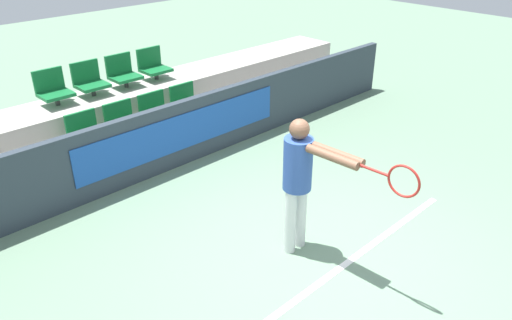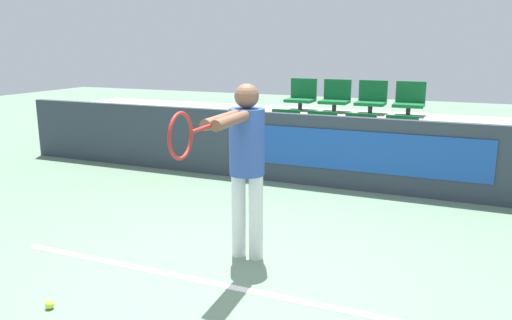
{
  "view_description": "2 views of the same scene",
  "coord_description": "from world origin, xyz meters",
  "px_view_note": "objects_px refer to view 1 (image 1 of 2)",
  "views": [
    {
      "loc": [
        -3.62,
        -2.67,
        3.57
      ],
      "look_at": [
        0.21,
        1.31,
        0.71
      ],
      "focal_mm": 35.0,
      "sensor_mm": 36.0,
      "label": 1
    },
    {
      "loc": [
        1.73,
        -3.56,
        1.94
      ],
      "look_at": [
        -0.32,
        1.24,
        0.73
      ],
      "focal_mm": 35.0,
      "sensor_mm": 36.0,
      "label": 2
    }
  ],
  "objects_px": {
    "stadium_chair_2": "(156,112)",
    "stadium_chair_5": "(90,81)",
    "stadium_chair_4": "(53,89)",
    "stadium_chair_3": "(186,102)",
    "stadium_chair_1": "(123,122)",
    "stadium_chair_6": "(123,73)",
    "stadium_chair_0": "(86,133)",
    "stadium_chair_7": "(153,65)",
    "tennis_player": "(303,175)"
  },
  "relations": [
    {
      "from": "stadium_chair_2",
      "to": "stadium_chair_5",
      "type": "bearing_deg",
      "value": 123.34
    },
    {
      "from": "stadium_chair_4",
      "to": "stadium_chair_3",
      "type": "bearing_deg",
      "value": -26.87
    },
    {
      "from": "stadium_chair_1",
      "to": "stadium_chair_4",
      "type": "xyz_separation_m",
      "value": [
        -0.59,
        0.89,
        0.43
      ]
    },
    {
      "from": "stadium_chair_6",
      "to": "stadium_chair_0",
      "type": "bearing_deg",
      "value": -142.77
    },
    {
      "from": "stadium_chair_2",
      "to": "stadium_chair_6",
      "type": "relative_size",
      "value": 1.0
    },
    {
      "from": "stadium_chair_1",
      "to": "stadium_chair_5",
      "type": "bearing_deg",
      "value": 90.0
    },
    {
      "from": "stadium_chair_7",
      "to": "stadium_chair_0",
      "type": "bearing_deg",
      "value": -153.13
    },
    {
      "from": "stadium_chair_0",
      "to": "stadium_chair_4",
      "type": "bearing_deg",
      "value": 90.0
    },
    {
      "from": "stadium_chair_3",
      "to": "stadium_chair_4",
      "type": "xyz_separation_m",
      "value": [
        -1.77,
        0.89,
        0.43
      ]
    },
    {
      "from": "stadium_chair_2",
      "to": "stadium_chair_7",
      "type": "height_order",
      "value": "stadium_chair_7"
    },
    {
      "from": "stadium_chair_3",
      "to": "stadium_chair_6",
      "type": "relative_size",
      "value": 1.0
    },
    {
      "from": "stadium_chair_4",
      "to": "stadium_chair_0",
      "type": "bearing_deg",
      "value": -90.0
    },
    {
      "from": "stadium_chair_2",
      "to": "tennis_player",
      "type": "distance_m",
      "value": 3.36
    },
    {
      "from": "stadium_chair_0",
      "to": "stadium_chair_7",
      "type": "distance_m",
      "value": 2.03
    },
    {
      "from": "stadium_chair_7",
      "to": "stadium_chair_4",
      "type": "bearing_deg",
      "value": 180.0
    },
    {
      "from": "stadium_chair_2",
      "to": "stadium_chair_7",
      "type": "distance_m",
      "value": 1.15
    },
    {
      "from": "stadium_chair_3",
      "to": "tennis_player",
      "type": "bearing_deg",
      "value": -105.53
    },
    {
      "from": "stadium_chair_0",
      "to": "tennis_player",
      "type": "height_order",
      "value": "tennis_player"
    },
    {
      "from": "stadium_chair_7",
      "to": "tennis_player",
      "type": "bearing_deg",
      "value": -102.35
    },
    {
      "from": "stadium_chair_1",
      "to": "stadium_chair_4",
      "type": "relative_size",
      "value": 1.0
    },
    {
      "from": "stadium_chair_2",
      "to": "tennis_player",
      "type": "xyz_separation_m",
      "value": [
        -0.34,
        -3.33,
        0.33
      ]
    },
    {
      "from": "stadium_chair_0",
      "to": "stadium_chair_5",
      "type": "relative_size",
      "value": 1.0
    },
    {
      "from": "stadium_chair_1",
      "to": "tennis_player",
      "type": "bearing_deg",
      "value": -85.65
    },
    {
      "from": "stadium_chair_2",
      "to": "stadium_chair_3",
      "type": "xyz_separation_m",
      "value": [
        0.59,
        0.0,
        0.0
      ]
    },
    {
      "from": "stadium_chair_1",
      "to": "stadium_chair_7",
      "type": "relative_size",
      "value": 1.0
    },
    {
      "from": "stadium_chair_2",
      "to": "stadium_chair_4",
      "type": "distance_m",
      "value": 1.54
    },
    {
      "from": "stadium_chair_1",
      "to": "stadium_chair_2",
      "type": "distance_m",
      "value": 0.59
    },
    {
      "from": "stadium_chair_6",
      "to": "stadium_chair_7",
      "type": "xyz_separation_m",
      "value": [
        0.59,
        0.0,
        0.0
      ]
    },
    {
      "from": "stadium_chair_4",
      "to": "stadium_chair_6",
      "type": "distance_m",
      "value": 1.18
    },
    {
      "from": "stadium_chair_1",
      "to": "stadium_chair_5",
      "type": "height_order",
      "value": "stadium_chair_5"
    },
    {
      "from": "stadium_chair_0",
      "to": "stadium_chair_3",
      "type": "relative_size",
      "value": 1.0
    },
    {
      "from": "stadium_chair_2",
      "to": "stadium_chair_6",
      "type": "distance_m",
      "value": 0.99
    },
    {
      "from": "stadium_chair_5",
      "to": "stadium_chair_6",
      "type": "xyz_separation_m",
      "value": [
        0.59,
        0.0,
        0.0
      ]
    },
    {
      "from": "stadium_chair_0",
      "to": "stadium_chair_4",
      "type": "distance_m",
      "value": 0.99
    },
    {
      "from": "stadium_chair_4",
      "to": "tennis_player",
      "type": "relative_size",
      "value": 0.32
    },
    {
      "from": "stadium_chair_6",
      "to": "stadium_chair_1",
      "type": "bearing_deg",
      "value": -123.34
    },
    {
      "from": "stadium_chair_1",
      "to": "tennis_player",
      "type": "xyz_separation_m",
      "value": [
        0.25,
        -3.33,
        0.33
      ]
    },
    {
      "from": "stadium_chair_1",
      "to": "stadium_chair_3",
      "type": "xyz_separation_m",
      "value": [
        1.18,
        0.0,
        0.0
      ]
    },
    {
      "from": "stadium_chair_1",
      "to": "stadium_chair_4",
      "type": "height_order",
      "value": "stadium_chair_4"
    },
    {
      "from": "stadium_chair_0",
      "to": "stadium_chair_1",
      "type": "bearing_deg",
      "value": 0.0
    },
    {
      "from": "stadium_chair_1",
      "to": "stadium_chair_6",
      "type": "relative_size",
      "value": 1.0
    },
    {
      "from": "stadium_chair_6",
      "to": "tennis_player",
      "type": "distance_m",
      "value": 4.24
    },
    {
      "from": "stadium_chair_6",
      "to": "stadium_chair_7",
      "type": "distance_m",
      "value": 0.59
    },
    {
      "from": "stadium_chair_0",
      "to": "stadium_chair_6",
      "type": "xyz_separation_m",
      "value": [
        1.18,
        0.89,
        0.43
      ]
    },
    {
      "from": "stadium_chair_4",
      "to": "stadium_chair_5",
      "type": "distance_m",
      "value": 0.59
    },
    {
      "from": "stadium_chair_3",
      "to": "tennis_player",
      "type": "distance_m",
      "value": 3.47
    },
    {
      "from": "stadium_chair_0",
      "to": "stadium_chair_6",
      "type": "relative_size",
      "value": 1.0
    },
    {
      "from": "stadium_chair_4",
      "to": "stadium_chair_7",
      "type": "relative_size",
      "value": 1.0
    },
    {
      "from": "stadium_chair_4",
      "to": "stadium_chair_6",
      "type": "bearing_deg",
      "value": 0.0
    },
    {
      "from": "stadium_chair_0",
      "to": "stadium_chair_2",
      "type": "xyz_separation_m",
      "value": [
        1.18,
        0.0,
        0.0
      ]
    }
  ]
}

